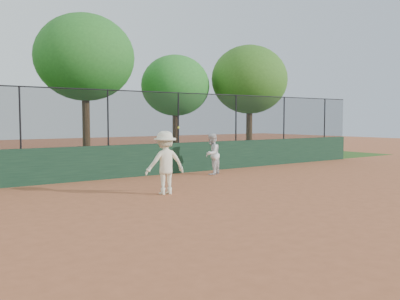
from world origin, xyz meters
TOP-DOWN VIEW (x-y plane):
  - ground at (0.00, 0.00)m, footprint 80.00×80.00m
  - back_wall at (0.00, 6.00)m, footprint 26.00×0.20m
  - grass_strip at (0.00, 12.00)m, footprint 36.00×12.00m
  - player_second at (3.24, 4.78)m, footprint 0.97×0.90m
  - player_main at (-0.58, 1.99)m, footprint 1.26×0.84m
  - fence_assembly at (-0.03, 6.00)m, footprint 26.00×0.06m
  - tree_2 at (0.93, 11.66)m, footprint 4.76×4.33m
  - tree_3 at (6.06, 11.70)m, footprint 3.82×3.48m
  - tree_4 at (10.24, 10.35)m, footprint 4.53×4.12m

SIDE VIEW (x-z plane):
  - ground at x=0.00m, z-range 0.00..0.00m
  - grass_strip at x=0.00m, z-range 0.00..0.01m
  - back_wall at x=0.00m, z-range 0.00..1.20m
  - player_second at x=3.24m, z-range 0.00..1.59m
  - player_main at x=-0.58m, z-range -0.07..1.87m
  - fence_assembly at x=-0.03m, z-range 1.24..3.24m
  - tree_3 at x=6.06m, z-range 1.14..6.76m
  - tree_4 at x=10.24m, z-range 1.21..7.57m
  - tree_2 at x=0.93m, z-range 1.49..8.60m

